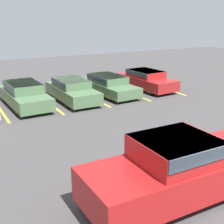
{
  "coord_description": "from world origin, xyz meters",
  "views": [
    {
      "loc": [
        -6.26,
        -5.31,
        4.77
      ],
      "look_at": [
        -0.55,
        5.19,
        1.0
      ],
      "focal_mm": 50.0,
      "sensor_mm": 36.0,
      "label": 1
    }
  ],
  "objects_px": {
    "pickup_truck": "(183,167)",
    "parked_sedan_e": "(146,79)",
    "parked_sedan_c": "(72,89)",
    "parked_sedan_b": "(24,94)",
    "parked_sedan_d": "(108,84)"
  },
  "relations": [
    {
      "from": "parked_sedan_b",
      "to": "parked_sedan_e",
      "type": "relative_size",
      "value": 1.03
    },
    {
      "from": "pickup_truck",
      "to": "parked_sedan_e",
      "type": "height_order",
      "value": "pickup_truck"
    },
    {
      "from": "parked_sedan_c",
      "to": "parked_sedan_b",
      "type": "bearing_deg",
      "value": -94.72
    },
    {
      "from": "pickup_truck",
      "to": "parked_sedan_c",
      "type": "xyz_separation_m",
      "value": [
        1.06,
        10.7,
        -0.24
      ]
    },
    {
      "from": "pickup_truck",
      "to": "parked_sedan_b",
      "type": "distance_m",
      "value": 11.0
    },
    {
      "from": "pickup_truck",
      "to": "parked_sedan_b",
      "type": "relative_size",
      "value": 1.18
    },
    {
      "from": "parked_sedan_d",
      "to": "parked_sedan_b",
      "type": "bearing_deg",
      "value": -91.96
    },
    {
      "from": "parked_sedan_d",
      "to": "parked_sedan_e",
      "type": "xyz_separation_m",
      "value": [
        2.84,
        0.03,
        0.03
      ]
    },
    {
      "from": "parked_sedan_b",
      "to": "parked_sedan_c",
      "type": "relative_size",
      "value": 1.04
    },
    {
      "from": "pickup_truck",
      "to": "parked_sedan_e",
      "type": "relative_size",
      "value": 1.22
    },
    {
      "from": "parked_sedan_b",
      "to": "parked_sedan_d",
      "type": "distance_m",
      "value": 5.17
    },
    {
      "from": "parked_sedan_b",
      "to": "parked_sedan_e",
      "type": "distance_m",
      "value": 8.01
    },
    {
      "from": "pickup_truck",
      "to": "parked_sedan_c",
      "type": "bearing_deg",
      "value": 83.97
    },
    {
      "from": "pickup_truck",
      "to": "parked_sedan_d",
      "type": "height_order",
      "value": "pickup_truck"
    },
    {
      "from": "parked_sedan_c",
      "to": "parked_sedan_e",
      "type": "bearing_deg",
      "value": 93.13
    }
  ]
}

